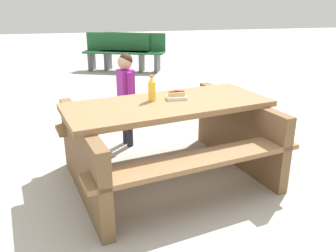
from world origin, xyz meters
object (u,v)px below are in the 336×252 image
at_px(soda_bottle, 152,89).
at_px(park_bench_near, 133,51).
at_px(hotdog_tray, 177,96).
at_px(child_in_coat, 126,88).
at_px(park_bench_mid, 117,51).
at_px(picnic_table, 168,134).

distance_m(soda_bottle, park_bench_near, 5.27).
relative_size(hotdog_tray, child_in_coat, 0.17).
bearing_deg(park_bench_mid, park_bench_near, -8.95).
bearing_deg(soda_bottle, picnic_table, -30.50).
xyz_separation_m(hotdog_tray, park_bench_near, (0.27, 5.23, -0.33)).
distance_m(picnic_table, child_in_coat, 0.96).
distance_m(park_bench_near, park_bench_mid, 0.37).
xyz_separation_m(soda_bottle, park_bench_near, (0.49, 5.23, -0.41)).
bearing_deg(soda_bottle, park_bench_near, 84.63).
xyz_separation_m(park_bench_near, park_bench_mid, (-0.36, 0.06, 0.00)).
bearing_deg(park_bench_mid, hotdog_tray, -88.93).
relative_size(hotdog_tray, park_bench_near, 0.12).
distance_m(soda_bottle, child_in_coat, 0.85).
relative_size(picnic_table, park_bench_mid, 1.34).
bearing_deg(soda_bottle, park_bench_mid, 88.63).
bearing_deg(park_bench_near, soda_bottle, -95.37).
bearing_deg(park_bench_mid, soda_bottle, -91.37).
bearing_deg(picnic_table, soda_bottle, 149.50).
distance_m(picnic_table, park_bench_near, 5.32).
bearing_deg(park_bench_mid, child_in_coat, -93.50).
height_order(soda_bottle, child_in_coat, child_in_coat).
distance_m(soda_bottle, park_bench_mid, 5.30).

